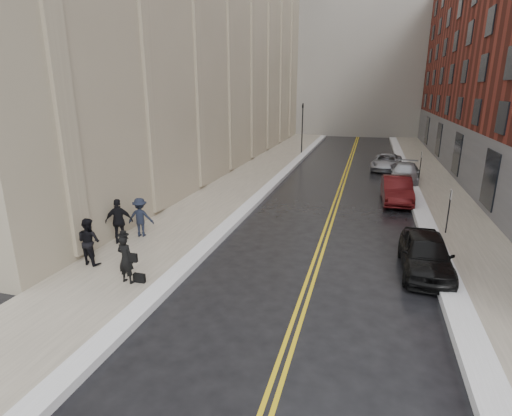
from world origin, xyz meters
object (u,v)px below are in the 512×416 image
Objects in this scene: car_silver_far at (386,162)px; pedestrian_b at (141,217)px; car_maroon at (397,190)px; car_black at (426,254)px; car_silver_near at (405,174)px; pedestrian_c at (119,221)px; pedestrian_a at (89,241)px; pedestrian_main at (126,259)px.

car_silver_far is 23.05m from pedestrian_b.
car_maroon is 10.46m from car_silver_far.
car_maroon is at bearing 92.79° from car_black.
car_silver_near is 19.58m from pedestrian_b.
pedestrian_c reaches higher than car_maroon.
car_silver_far is 26.01m from pedestrian_a.
car_black reaches higher than car_silver_far.
car_silver_far is 2.40× the size of pedestrian_c.
pedestrian_c is (-12.72, -16.22, 0.43)m from car_silver_near.
pedestrian_a reaches higher than pedestrian_main.
car_silver_far is (-0.28, 10.45, -0.11)m from car_maroon.
car_silver_near reaches higher than car_silver_far.
car_black is at bearing -156.35° from pedestrian_a.
pedestrian_a is (-11.43, -23.35, 0.40)m from car_silver_far.
pedestrian_c reaches higher than car_silver_far.
car_black is at bearing 161.78° from pedestrian_c.
pedestrian_b is at bearing -133.77° from pedestrian_c.
car_maroon is 2.56× the size of pedestrian_a.
car_silver_near is 20.62m from pedestrian_c.
car_silver_near is at bearing -69.32° from car_silver_far.
car_silver_near is 22.30m from pedestrian_a.
pedestrian_main is (-10.34, -19.39, 0.32)m from car_silver_near.
car_silver_near is at bearing 88.55° from car_black.
pedestrian_b reaches higher than car_silver_near.
pedestrian_c reaches higher than car_black.
pedestrian_a reaches higher than pedestrian_b.
pedestrian_b is at bearing -141.83° from car_maroon.
car_black is 15.41m from car_silver_near.
car_black is at bearing 167.11° from pedestrian_b.
car_maroon is 5.58m from car_silver_near.
car_silver_far is 24.13m from pedestrian_c.
car_black reaches higher than car_silver_near.
pedestrian_c is (-2.38, 3.17, 0.11)m from pedestrian_main.
car_black is at bearing -85.05° from car_silver_near.
car_maroon is 2.67× the size of pedestrian_main.
pedestrian_c is at bearing -176.51° from car_black.
car_black is 12.44m from pedestrian_c.
pedestrian_b is (-12.32, -15.21, 0.33)m from car_silver_near.
pedestrian_a is at bearing 73.71° from pedestrian_b.
car_black is 2.20× the size of pedestrian_c.
pedestrian_a is (-11.72, -12.90, 0.29)m from car_maroon.
pedestrian_b is 0.90× the size of pedestrian_c.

